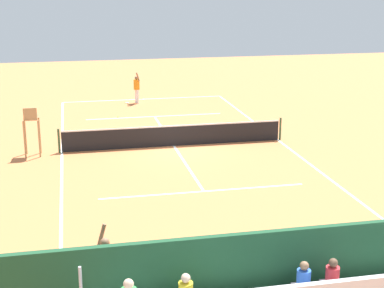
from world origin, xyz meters
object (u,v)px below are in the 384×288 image
at_px(tennis_racket, 127,103).
at_px(courtside_bench, 361,263).
at_px(umpire_chair, 31,126).
at_px(tennis_player, 137,87).
at_px(tennis_ball_near, 118,117).
at_px(equipment_bag, 288,288).
at_px(line_judge, 106,264).
at_px(tennis_net, 174,135).

bearing_deg(tennis_racket, courtside_bench, 98.39).
bearing_deg(umpire_chair, tennis_player, -119.32).
distance_m(umpire_chair, tennis_ball_near, 7.82).
height_order(equipment_bag, line_judge, line_judge).
bearing_deg(umpire_chair, tennis_ball_near, -122.84).
bearing_deg(tennis_racket, tennis_net, 96.25).
bearing_deg(tennis_racket, equipment_bag, 93.63).
xyz_separation_m(umpire_chair, tennis_racket, (-5.10, -10.32, -1.30)).
distance_m(tennis_player, tennis_ball_near, 4.04).
relative_size(tennis_player, tennis_ball_near, 29.18).
xyz_separation_m(tennis_player, line_judge, (3.39, 22.76, 0.00)).
xyz_separation_m(tennis_racket, tennis_ball_near, (0.91, 3.83, 0.02)).
distance_m(tennis_net, line_judge, 13.49).
bearing_deg(line_judge, tennis_racket, -96.98).
xyz_separation_m(umpire_chair, courtside_bench, (-8.54, 13.02, -0.76)).
distance_m(tennis_net, umpire_chair, 6.26).
height_order(tennis_net, umpire_chair, umpire_chair).
distance_m(equipment_bag, tennis_player, 23.29).
height_order(tennis_net, tennis_player, tennis_player).
bearing_deg(tennis_racket, umpire_chair, 63.71).
bearing_deg(tennis_net, tennis_ball_near, -72.08).
bearing_deg(tennis_player, umpire_chair, 60.68).
xyz_separation_m(tennis_player, tennis_racket, (0.58, -0.20, -1.00)).
relative_size(courtside_bench, tennis_ball_near, 27.27).
bearing_deg(courtside_bench, equipment_bag, 3.76).
height_order(tennis_net, line_judge, line_judge).
height_order(tennis_racket, tennis_ball_near, tennis_ball_near).
bearing_deg(tennis_player, tennis_racket, -19.38).
height_order(umpire_chair, tennis_racket, umpire_chair).
height_order(tennis_player, line_judge, same).
distance_m(equipment_bag, tennis_racket, 23.51).
distance_m(courtside_bench, tennis_ball_near, 19.99).
bearing_deg(line_judge, tennis_ball_near, -95.67).
distance_m(tennis_player, line_judge, 23.01).
height_order(courtside_bench, tennis_racket, courtside_bench).
bearing_deg(equipment_bag, umpire_chair, -63.39).
height_order(equipment_bag, tennis_racket, equipment_bag).
height_order(tennis_net, tennis_racket, tennis_net).
bearing_deg(equipment_bag, courtside_bench, -176.24).
relative_size(courtside_bench, tennis_racket, 3.17).
bearing_deg(tennis_ball_near, tennis_racket, -103.38).
xyz_separation_m(equipment_bag, tennis_racket, (1.49, -23.46, -0.16)).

